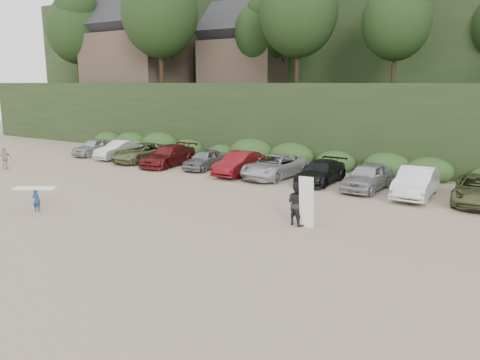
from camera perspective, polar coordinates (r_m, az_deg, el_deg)
The scene contains 6 objects.
ground at distance 21.47m, azimuth -5.72°, elevation -4.60°, with size 120.00×120.00×0.00m, color tan.
hillside_backdrop at distance 53.92m, azimuth 19.20°, elevation 16.69°, with size 90.00×41.50×28.00m.
parked_cars at distance 30.21m, azimuth 3.66°, elevation 1.68°, with size 34.16×5.78×1.63m.
distant_walker at distance 37.11m, azimuth -26.77°, elevation 2.37°, with size 0.91×0.38×1.55m, color #A99D8F.
child_surfer at distance 24.25m, azimuth -23.62°, elevation -1.68°, with size 1.94×1.52×1.18m.
adult_surfer at distance 20.21m, azimuth 7.03°, elevation -2.85°, with size 1.40×0.95×2.22m.
Camera 1 is at (12.83, -16.12, 6.04)m, focal length 35.00 mm.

